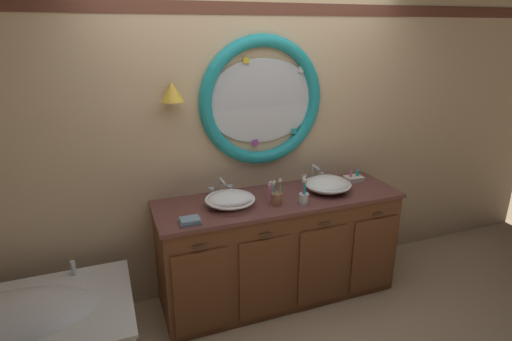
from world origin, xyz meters
The scene contains 12 objects.
ground_plane centered at (0.00, 0.00, 0.00)m, with size 14.00×14.00×0.00m, color tan.
back_wall_assembly centered at (0.00, 0.58, 1.33)m, with size 6.40×0.26×2.60m.
vanity_counter centered at (0.10, 0.25, 0.45)m, with size 1.98×0.64×0.90m.
sink_basin_left centered at (-0.32, 0.22, 0.96)m, with size 0.38×0.38×0.11m.
sink_basin_right centered at (0.52, 0.22, 0.97)m, with size 0.39×0.39×0.12m.
faucet_set_left centered at (-0.32, 0.46, 0.96)m, with size 0.21×0.15×0.14m.
faucet_set_right centered at (0.52, 0.47, 0.97)m, with size 0.22×0.12×0.16m.
toothbrush_holder_left centered at (0.02, 0.12, 0.96)m, with size 0.09×0.09×0.21m.
toothbrush_holder_right centered at (0.22, 0.06, 0.96)m, with size 0.08×0.08×0.22m.
soap_dispenser centered at (0.03, 0.24, 0.97)m, with size 0.06×0.06×0.15m.
folded_hand_towel centered at (-0.66, 0.05, 0.92)m, with size 0.15×0.11×0.04m.
toiletry_basket centered at (0.87, 0.36, 0.93)m, with size 0.16×0.12×0.10m.
Camera 1 is at (-1.15, -2.50, 2.18)m, focal length 28.71 mm.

